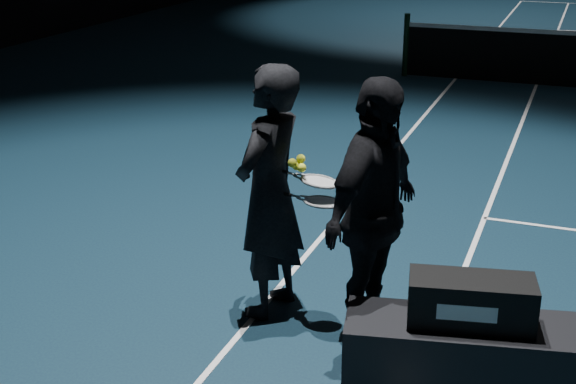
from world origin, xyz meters
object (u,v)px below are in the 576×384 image
(racket_bag, at_px, (471,301))
(player_a, at_px, (269,193))
(player_bench, at_px, (466,355))
(player_b, at_px, (373,215))
(racket_lower, at_px, (323,202))
(racket_upper, at_px, (319,181))
(tennis_balls, at_px, (300,164))

(racket_bag, relative_size, player_a, 0.41)
(player_bench, xyz_separation_m, player_b, (-0.76, 0.39, 0.73))
(racket_bag, height_order, player_a, player_a)
(player_a, xyz_separation_m, player_b, (0.84, -0.15, 0.00))
(racket_bag, xyz_separation_m, racket_lower, (-1.15, 0.46, 0.35))
(player_b, xyz_separation_m, racket_lower, (-0.39, 0.07, 0.02))
(player_b, xyz_separation_m, racket_upper, (-0.44, 0.12, 0.15))
(racket_upper, bearing_deg, player_b, -9.08)
(racket_bag, distance_m, racket_lower, 1.29)
(player_bench, distance_m, racket_lower, 1.45)
(player_bench, bearing_deg, racket_bag, 0.00)
(player_a, relative_size, racket_upper, 2.85)
(racket_lower, distance_m, racket_upper, 0.15)
(player_b, bearing_deg, player_bench, -103.45)
(racket_bag, relative_size, racket_lower, 1.16)
(player_bench, height_order, racket_upper, racket_upper)
(racket_bag, relative_size, player_b, 0.41)
(tennis_balls, bearing_deg, player_a, 170.86)
(tennis_balls, bearing_deg, player_bench, -20.33)
(racket_upper, bearing_deg, racket_lower, -42.66)
(player_b, bearing_deg, racket_lower, 93.32)
(player_bench, xyz_separation_m, racket_lower, (-1.15, 0.46, 0.75))
(player_b, relative_size, racket_upper, 2.85)
(racket_upper, relative_size, tennis_balls, 5.67)
(racket_bag, height_order, racket_lower, racket_lower)
(player_bench, height_order, tennis_balls, tennis_balls)
(player_bench, bearing_deg, player_a, 149.66)
(racket_lower, distance_m, tennis_balls, 0.32)
(player_bench, relative_size, racket_bag, 2.00)
(racket_bag, bearing_deg, player_b, 141.27)
(racket_bag, relative_size, racket_upper, 1.16)
(racket_lower, height_order, tennis_balls, tennis_balls)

